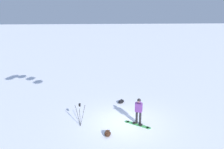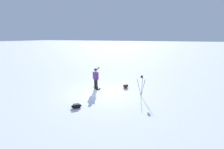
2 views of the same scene
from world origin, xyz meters
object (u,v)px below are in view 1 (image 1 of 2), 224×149
snowboard (137,124)px  snowboarder (139,109)px  camera_tripod (80,110)px  gear_bag_small (121,101)px  gear_bag_large (108,133)px

snowboard → snowboarder: bearing=-120.8°
camera_tripod → gear_bag_small: bearing=-132.8°
snowboarder → gear_bag_small: size_ratio=2.53×
camera_tripod → gear_bag_small: (-2.99, -3.24, -0.90)m
camera_tripod → gear_bag_small: camera_tripod is taller
snowboarder → snowboard: bearing=59.2°
camera_tripod → gear_bag_small: size_ratio=2.19×
snowboarder → snowboard: (0.08, 0.14, -0.97)m
snowboarder → camera_tripod: size_ratio=1.16×
snowboarder → gear_bag_small: (0.52, -3.36, -0.88)m
snowboard → gear_bag_small: size_ratio=2.12×
snowboard → camera_tripod: camera_tripod is taller
snowboard → gear_bag_small: (0.44, -3.50, 0.10)m
gear_bag_large → gear_bag_small: 4.79m
snowboard → camera_tripod: size_ratio=0.97×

